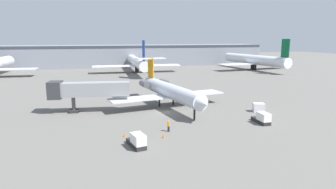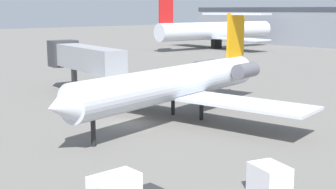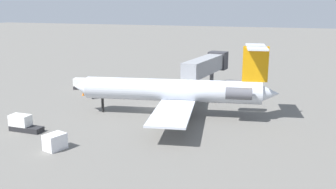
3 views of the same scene
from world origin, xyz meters
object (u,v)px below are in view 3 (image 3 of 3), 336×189
at_px(cargo_container_uld, 55,142).
at_px(traffic_cone_near, 109,88).
at_px(regional_jet, 178,90).
at_px(baggage_tug_lead, 83,84).
at_px(baggage_tug_trailing, 23,124).
at_px(traffic_cone_mid, 83,94).
at_px(jet_bridge, 208,65).
at_px(ground_crew_marshaller, 93,94).

bearing_deg(cargo_container_uld, traffic_cone_near, -163.92).
height_order(regional_jet, baggage_tug_lead, regional_jet).
distance_m(regional_jet, baggage_tug_lead, 22.79).
bearing_deg(baggage_tug_lead, cargo_container_uld, 25.36).
distance_m(baggage_tug_trailing, traffic_cone_mid, 17.76).
distance_m(traffic_cone_near, traffic_cone_mid, 5.65).
xyz_separation_m(jet_bridge, cargo_container_uld, (32.22, -8.55, -3.50)).
bearing_deg(traffic_cone_near, baggage_tug_trailing, 1.63).
xyz_separation_m(baggage_tug_lead, traffic_cone_near, (-1.14, 4.41, -0.56)).
relative_size(ground_crew_marshaller, traffic_cone_mid, 3.07).
height_order(traffic_cone_near, traffic_cone_mid, same).
bearing_deg(traffic_cone_near, jet_bridge, 108.85).
height_order(regional_jet, traffic_cone_mid, regional_jet).
bearing_deg(regional_jet, baggage_tug_lead, -115.90).
relative_size(baggage_tug_trailing, traffic_cone_near, 7.32).
relative_size(jet_bridge, cargo_container_uld, 6.22).
bearing_deg(traffic_cone_mid, traffic_cone_near, 160.45).
xyz_separation_m(ground_crew_marshaller, baggage_tug_lead, (-5.62, -5.12, -0.02)).
distance_m(jet_bridge, traffic_cone_mid, 21.53).
height_order(baggage_tug_lead, cargo_container_uld, baggage_tug_lead).
xyz_separation_m(regional_jet, jet_bridge, (-16.57, 0.30, 0.86)).
height_order(jet_bridge, traffic_cone_mid, jet_bridge).
distance_m(regional_jet, traffic_cone_near, 19.65).
bearing_deg(traffic_cone_mid, baggage_tug_lead, -148.94).
xyz_separation_m(regional_jet, baggage_tug_trailing, (11.86, -15.30, -2.62)).
xyz_separation_m(ground_crew_marshaller, traffic_cone_mid, (-1.44, -2.60, -0.58)).
bearing_deg(traffic_cone_near, traffic_cone_mid, -19.55).
distance_m(jet_bridge, traffic_cone_near, 17.64).
height_order(jet_bridge, traffic_cone_near, jet_bridge).
relative_size(ground_crew_marshaller, baggage_tug_lead, 0.40).
relative_size(cargo_container_uld, traffic_cone_near, 4.45).
xyz_separation_m(baggage_tug_trailing, traffic_cone_near, (-22.89, -0.65, -0.56)).
xyz_separation_m(jet_bridge, ground_crew_marshaller, (12.31, -15.53, -3.47)).
bearing_deg(traffic_cone_near, regional_jet, 55.34).
xyz_separation_m(cargo_container_uld, traffic_cone_mid, (-21.35, -9.58, -0.54)).
distance_m(jet_bridge, cargo_container_uld, 33.52).
xyz_separation_m(baggage_tug_lead, traffic_cone_mid, (4.18, 2.52, -0.56)).
height_order(jet_bridge, cargo_container_uld, jet_bridge).
bearing_deg(ground_crew_marshaller, traffic_cone_mid, -118.94).
xyz_separation_m(regional_jet, cargo_container_uld, (15.65, -8.26, -2.64)).
bearing_deg(jet_bridge, baggage_tug_trailing, -28.74).
bearing_deg(regional_jet, traffic_cone_near, -124.66).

